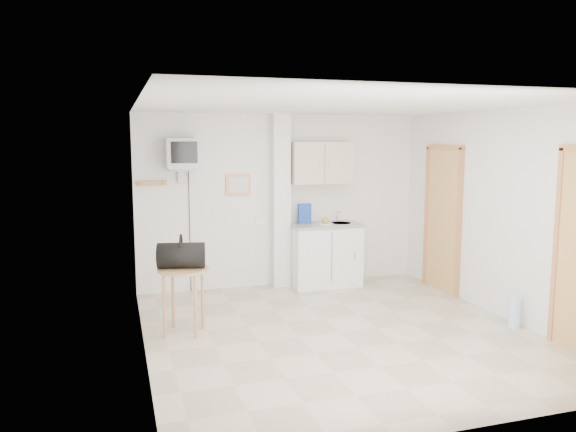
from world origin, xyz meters
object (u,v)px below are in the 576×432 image
object	(u,v)px
round_table	(183,279)
water_bottle	(515,312)
crt_television	(182,155)
duffel_bag	(181,255)

from	to	relation	value
round_table	water_bottle	world-z (taller)	round_table
crt_television	water_bottle	world-z (taller)	crt_television
crt_television	duffel_bag	bearing A→B (deg)	-98.10
round_table	water_bottle	xyz separation A→B (m)	(3.63, -0.93, -0.44)
crt_television	water_bottle	distance (m)	4.57
crt_television	duffel_bag	world-z (taller)	crt_television
duffel_bag	water_bottle	bearing A→B (deg)	-2.63
round_table	water_bottle	bearing A→B (deg)	-14.31
crt_television	duffel_bag	size ratio (longest dim) A/B	3.87
crt_television	round_table	world-z (taller)	crt_television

